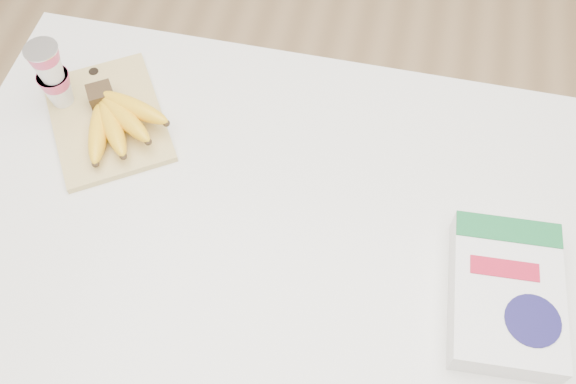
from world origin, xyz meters
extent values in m
plane|color=tan|center=(0.00, 0.00, 0.00)|extent=(4.00, 4.00, 0.00)
cube|color=white|center=(0.00, 0.00, 0.44)|extent=(1.19, 0.79, 0.89)
cube|color=#DBC678|center=(-0.34, 0.14, 0.90)|extent=(0.33, 0.35, 0.01)
cube|color=#382816|center=(-0.36, 0.17, 0.93)|extent=(0.06, 0.06, 0.03)
ellipsoid|color=yellow|center=(-0.34, 0.09, 0.92)|extent=(0.08, 0.17, 0.05)
sphere|color=#382816|center=(-0.32, 0.02, 0.92)|extent=(0.01, 0.01, 0.01)
ellipsoid|color=yellow|center=(-0.31, 0.10, 0.93)|extent=(0.13, 0.16, 0.05)
sphere|color=#382816|center=(-0.27, 0.04, 0.93)|extent=(0.01, 0.01, 0.01)
ellipsoid|color=yellow|center=(-0.30, 0.12, 0.93)|extent=(0.16, 0.12, 0.05)
sphere|color=#382816|center=(-0.23, 0.08, 0.93)|extent=(0.01, 0.01, 0.01)
ellipsoid|color=yellow|center=(-0.28, 0.14, 0.94)|extent=(0.17, 0.08, 0.05)
sphere|color=#382816|center=(-0.21, 0.12, 0.94)|extent=(0.01, 0.01, 0.01)
cylinder|color=silver|center=(-0.44, 0.15, 1.05)|extent=(0.06, 0.06, 0.00)
cube|color=white|center=(0.43, -0.08, 0.92)|extent=(0.19, 0.27, 0.06)
cube|color=#166532|center=(0.43, 0.02, 0.95)|extent=(0.18, 0.06, 0.00)
cylinder|color=#171349|center=(0.47, -0.13, 0.95)|extent=(0.09, 0.09, 0.00)
cube|color=#B1142D|center=(0.42, -0.05, 0.95)|extent=(0.11, 0.04, 0.00)
camera|label=1|loc=(0.17, -0.55, 1.90)|focal=40.00mm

